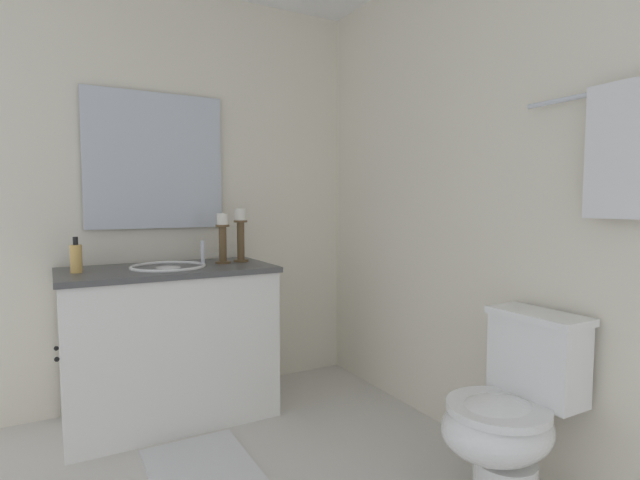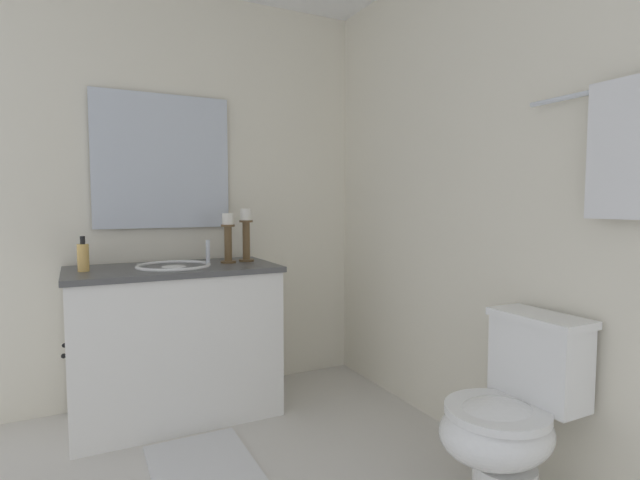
{
  "view_description": "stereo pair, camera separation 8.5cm",
  "coord_description": "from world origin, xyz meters",
  "px_view_note": "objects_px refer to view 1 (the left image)",
  "views": [
    {
      "loc": [
        1.55,
        -0.59,
        1.18
      ],
      "look_at": [
        -0.31,
        0.45,
        1.02
      ],
      "focal_mm": 27.22,
      "sensor_mm": 36.0,
      "label": 1
    },
    {
      "loc": [
        1.59,
        -0.51,
        1.18
      ],
      "look_at": [
        -0.31,
        0.45,
        1.02
      ],
      "focal_mm": 27.22,
      "sensor_mm": 36.0,
      "label": 2
    }
  ],
  "objects_px": {
    "vanity_cabinet": "(170,343)",
    "mirror": "(156,161)",
    "bath_mat": "(203,470)",
    "candle_holder_short": "(223,237)",
    "towel_bar": "(632,86)",
    "sink_basin": "(169,274)",
    "candle_holder_tall": "(241,234)",
    "soap_bottle": "(76,258)",
    "toilet": "(510,413)",
    "towel_near_vanity": "(626,150)"
  },
  "relations": [
    {
      "from": "vanity_cabinet",
      "to": "candle_holder_tall",
      "type": "bearing_deg",
      "value": 97.36
    },
    {
      "from": "candle_holder_short",
      "to": "bath_mat",
      "type": "xyz_separation_m",
      "value": [
        0.65,
        -0.31,
        -0.98
      ]
    },
    {
      "from": "mirror",
      "to": "towel_near_vanity",
      "type": "distance_m",
      "value": 2.33
    },
    {
      "from": "vanity_cabinet",
      "to": "mirror",
      "type": "relative_size",
      "value": 1.41
    },
    {
      "from": "mirror",
      "to": "towel_bar",
      "type": "xyz_separation_m",
      "value": [
        1.99,
        1.21,
        0.15
      ]
    },
    {
      "from": "towel_bar",
      "to": "candle_holder_short",
      "type": "bearing_deg",
      "value": -152.76
    },
    {
      "from": "vanity_cabinet",
      "to": "toilet",
      "type": "height_order",
      "value": "vanity_cabinet"
    },
    {
      "from": "mirror",
      "to": "toilet",
      "type": "bearing_deg",
      "value": 29.98
    },
    {
      "from": "toilet",
      "to": "soap_bottle",
      "type": "bearing_deg",
      "value": -135.28
    },
    {
      "from": "sink_basin",
      "to": "towel_near_vanity",
      "type": "bearing_deg",
      "value": 34.82
    },
    {
      "from": "vanity_cabinet",
      "to": "mirror",
      "type": "distance_m",
      "value": 1.05
    },
    {
      "from": "vanity_cabinet",
      "to": "towel_bar",
      "type": "bearing_deg",
      "value": 35.24
    },
    {
      "from": "vanity_cabinet",
      "to": "mirror",
      "type": "xyz_separation_m",
      "value": [
        -0.28,
        0.0,
        1.01
      ]
    },
    {
      "from": "candle_holder_tall",
      "to": "towel_near_vanity",
      "type": "bearing_deg",
      "value": 23.21
    },
    {
      "from": "toilet",
      "to": "towel_bar",
      "type": "height_order",
      "value": "towel_bar"
    },
    {
      "from": "vanity_cabinet",
      "to": "towel_bar",
      "type": "xyz_separation_m",
      "value": [
        1.71,
        1.21,
        1.16
      ]
    },
    {
      "from": "sink_basin",
      "to": "mirror",
      "type": "xyz_separation_m",
      "value": [
        -0.28,
        -0.0,
        0.63
      ]
    },
    {
      "from": "towel_near_vanity",
      "to": "candle_holder_short",
      "type": "bearing_deg",
      "value": -153.23
    },
    {
      "from": "candle_holder_tall",
      "to": "towel_bar",
      "type": "height_order",
      "value": "towel_bar"
    },
    {
      "from": "vanity_cabinet",
      "to": "soap_bottle",
      "type": "distance_m",
      "value": 0.66
    },
    {
      "from": "vanity_cabinet",
      "to": "candle_holder_short",
      "type": "bearing_deg",
      "value": 94.98
    },
    {
      "from": "mirror",
      "to": "bath_mat",
      "type": "height_order",
      "value": "mirror"
    },
    {
      "from": "bath_mat",
      "to": "towel_near_vanity",
      "type": "bearing_deg",
      "value": 47.61
    },
    {
      "from": "bath_mat",
      "to": "toilet",
      "type": "bearing_deg",
      "value": 50.7
    },
    {
      "from": "sink_basin",
      "to": "candle_holder_tall",
      "type": "xyz_separation_m",
      "value": [
        -0.06,
        0.43,
        0.2
      ]
    },
    {
      "from": "sink_basin",
      "to": "candle_holder_short",
      "type": "height_order",
      "value": "candle_holder_short"
    },
    {
      "from": "mirror",
      "to": "towel_bar",
      "type": "height_order",
      "value": "mirror"
    },
    {
      "from": "mirror",
      "to": "toilet",
      "type": "relative_size",
      "value": 1.05
    },
    {
      "from": "candle_holder_tall",
      "to": "sink_basin",
      "type": "bearing_deg",
      "value": -82.63
    },
    {
      "from": "vanity_cabinet",
      "to": "toilet",
      "type": "bearing_deg",
      "value": 34.59
    },
    {
      "from": "toilet",
      "to": "towel_near_vanity",
      "type": "xyz_separation_m",
      "value": [
        0.28,
        0.2,
        1.0
      ]
    },
    {
      "from": "mirror",
      "to": "candle_holder_short",
      "type": "bearing_deg",
      "value": 51.25
    },
    {
      "from": "towel_near_vanity",
      "to": "mirror",
      "type": "bearing_deg",
      "value": -149.11
    },
    {
      "from": "soap_bottle",
      "to": "bath_mat",
      "type": "bearing_deg",
      "value": 34.85
    },
    {
      "from": "vanity_cabinet",
      "to": "soap_bottle",
      "type": "xyz_separation_m",
      "value": [
        -0.01,
        -0.44,
        0.49
      ]
    },
    {
      "from": "vanity_cabinet",
      "to": "bath_mat",
      "type": "distance_m",
      "value": 0.75
    },
    {
      "from": "soap_bottle",
      "to": "bath_mat",
      "type": "distance_m",
      "value": 1.19
    },
    {
      "from": "sink_basin",
      "to": "toilet",
      "type": "bearing_deg",
      "value": 34.56
    },
    {
      "from": "bath_mat",
      "to": "soap_bottle",
      "type": "bearing_deg",
      "value": -145.15
    },
    {
      "from": "bath_mat",
      "to": "candle_holder_short",
      "type": "bearing_deg",
      "value": 154.25
    },
    {
      "from": "vanity_cabinet",
      "to": "sink_basin",
      "type": "xyz_separation_m",
      "value": [
        0.0,
        0.0,
        0.38
      ]
    },
    {
      "from": "vanity_cabinet",
      "to": "soap_bottle",
      "type": "bearing_deg",
      "value": -91.57
    },
    {
      "from": "mirror",
      "to": "bath_mat",
      "type": "relative_size",
      "value": 1.31
    },
    {
      "from": "vanity_cabinet",
      "to": "candle_holder_short",
      "type": "xyz_separation_m",
      "value": [
        -0.03,
        0.31,
        0.57
      ]
    },
    {
      "from": "toilet",
      "to": "bath_mat",
      "type": "xyz_separation_m",
      "value": [
        -0.81,
        -0.99,
        -0.36
      ]
    },
    {
      "from": "soap_bottle",
      "to": "mirror",
      "type": "bearing_deg",
      "value": 121.13
    },
    {
      "from": "towel_bar",
      "to": "mirror",
      "type": "bearing_deg",
      "value": -148.73
    },
    {
      "from": "sink_basin",
      "to": "candle_holder_tall",
      "type": "height_order",
      "value": "candle_holder_tall"
    },
    {
      "from": "candle_holder_tall",
      "to": "towel_near_vanity",
      "type": "distance_m",
      "value": 1.96
    },
    {
      "from": "mirror",
      "to": "vanity_cabinet",
      "type": "bearing_deg",
      "value": -0.01
    }
  ]
}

